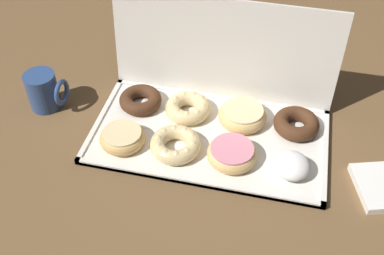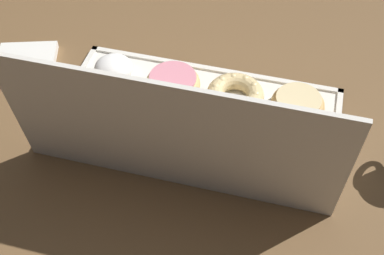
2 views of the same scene
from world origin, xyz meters
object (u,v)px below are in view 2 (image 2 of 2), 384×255
(pink_frosted_donut_2, at_px, (173,83))
(powdered_filled_donut_3, at_px, (114,68))
(cruller_donut_1, at_px, (235,95))
(cruller_donut_5, at_px, (222,141))
(chocolate_cake_ring_donut_4, at_px, (289,157))
(donut_box, at_px, (196,119))
(glazed_ring_donut_6, at_px, (152,128))
(chocolate_cake_ring_donut_7, at_px, (88,117))
(glazed_ring_donut_0, at_px, (298,104))
(napkin_stack, at_px, (26,63))

(pink_frosted_donut_2, distance_m, powdered_filled_donut_3, 0.14)
(cruller_donut_1, xyz_separation_m, cruller_donut_5, (-0.00, 0.13, 0.00))
(chocolate_cake_ring_donut_4, height_order, cruller_donut_5, cruller_donut_5)
(donut_box, height_order, glazed_ring_donut_6, glazed_ring_donut_6)
(glazed_ring_donut_6, xyz_separation_m, chocolate_cake_ring_donut_7, (0.13, 0.00, -0.00))
(powdered_filled_donut_3, relative_size, cruller_donut_5, 0.73)
(glazed_ring_donut_0, bearing_deg, glazed_ring_donut_6, 27.62)
(pink_frosted_donut_2, bearing_deg, cruller_donut_1, -179.92)
(napkin_stack, bearing_deg, cruller_donut_1, 179.98)
(cruller_donut_5, xyz_separation_m, glazed_ring_donut_6, (0.14, 0.00, 0.00))
(powdered_filled_donut_3, relative_size, glazed_ring_donut_6, 0.69)
(cruller_donut_1, distance_m, glazed_ring_donut_6, 0.19)
(glazed_ring_donut_0, bearing_deg, chocolate_cake_ring_donut_4, 90.04)
(pink_frosted_donut_2, relative_size, napkin_stack, 0.89)
(chocolate_cake_ring_donut_4, bearing_deg, cruller_donut_5, -2.18)
(cruller_donut_5, relative_size, napkin_stack, 0.89)
(pink_frosted_donut_2, relative_size, chocolate_cake_ring_donut_4, 1.06)
(glazed_ring_donut_6, xyz_separation_m, napkin_stack, (0.34, -0.13, -0.02))
(chocolate_cake_ring_donut_4, xyz_separation_m, cruller_donut_5, (0.13, -0.00, 0.00))
(powdered_filled_donut_3, bearing_deg, glazed_ring_donut_0, 179.65)
(donut_box, bearing_deg, glazed_ring_donut_6, 44.17)
(chocolate_cake_ring_donut_4, height_order, glazed_ring_donut_6, glazed_ring_donut_6)
(pink_frosted_donut_2, bearing_deg, glazed_ring_donut_0, -178.62)
(powdered_filled_donut_3, height_order, glazed_ring_donut_6, powdered_filled_donut_3)
(cruller_donut_1, xyz_separation_m, chocolate_cake_ring_donut_7, (0.27, 0.14, -0.00))
(donut_box, distance_m, powdered_filled_donut_3, 0.22)
(donut_box, relative_size, glazed_ring_donut_6, 4.73)
(napkin_stack, bearing_deg, powdered_filled_donut_3, -177.72)
(powdered_filled_donut_3, relative_size, napkin_stack, 0.64)
(pink_frosted_donut_2, relative_size, cruller_donut_5, 1.01)
(powdered_filled_donut_3, relative_size, chocolate_cake_ring_donut_4, 0.76)
(chocolate_cake_ring_donut_4, bearing_deg, powdered_filled_donut_3, -19.75)
(glazed_ring_donut_0, bearing_deg, chocolate_cake_ring_donut_7, 19.49)
(chocolate_cake_ring_donut_7, bearing_deg, cruller_donut_1, -153.49)
(powdered_filled_donut_3, height_order, napkin_stack, powdered_filled_donut_3)
(pink_frosted_donut_2, height_order, napkin_stack, pink_frosted_donut_2)
(glazed_ring_donut_0, bearing_deg, donut_box, 19.72)
(chocolate_cake_ring_donut_4, distance_m, chocolate_cake_ring_donut_7, 0.40)
(powdered_filled_donut_3, bearing_deg, chocolate_cake_ring_donut_7, 89.44)
(glazed_ring_donut_0, height_order, chocolate_cake_ring_donut_4, glazed_ring_donut_0)
(powdered_filled_donut_3, height_order, cruller_donut_5, powdered_filled_donut_3)
(donut_box, distance_m, glazed_ring_donut_6, 0.10)
(glazed_ring_donut_6, bearing_deg, cruller_donut_1, -136.01)
(cruller_donut_5, bearing_deg, napkin_stack, -15.10)
(powdered_filled_donut_3, xyz_separation_m, glazed_ring_donut_6, (-0.13, 0.14, -0.00))
(glazed_ring_donut_0, relative_size, cruller_donut_5, 0.95)
(donut_box, height_order, powdered_filled_donut_3, powdered_filled_donut_3)
(napkin_stack, bearing_deg, pink_frosted_donut_2, 179.94)
(cruller_donut_1, relative_size, chocolate_cake_ring_donut_4, 1.09)
(glazed_ring_donut_0, xyz_separation_m, cruller_donut_1, (0.13, 0.01, 0.00))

